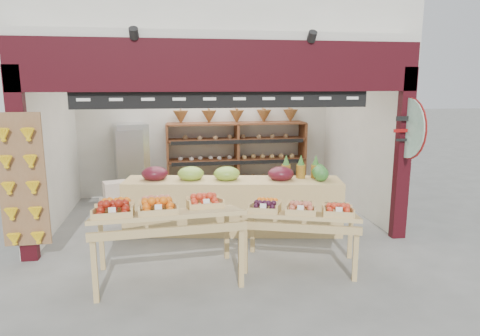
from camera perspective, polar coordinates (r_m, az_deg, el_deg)
name	(u,v)px	position (r m, az deg, el deg)	size (l,w,h in m)	color
ground	(218,225)	(7.49, -2.89, -7.57)	(60.00, 60.00, 0.00)	slate
shop_structure	(207,3)	(8.82, -4.42, 21.06)	(6.36, 5.12, 5.40)	silver
banana_board	(22,184)	(6.33, -27.09, -1.86)	(0.60, 0.15, 1.80)	olive
gift_sign	(408,128)	(6.90, 21.53, 4.94)	(0.04, 0.93, 0.92)	silver
back_shelving	(237,143)	(9.20, -0.44, 3.36)	(3.00, 0.49, 1.85)	brown
refrigerator	(132,162)	(9.11, -14.20, 0.74)	(0.62, 0.62, 1.61)	silver
cardboard_stack	(127,203)	(8.15, -14.83, -4.54)	(1.05, 0.86, 0.68)	beige
mid_counter	(232,203)	(7.03, -1.08, -4.73)	(3.57, 1.26, 1.10)	tan
display_table_left	(157,211)	(5.36, -11.06, -5.63)	(1.85, 1.11, 1.12)	tan
display_table_right	(301,211)	(5.72, 8.12, -5.76)	(1.68, 1.27, 0.97)	tan
watermelon_pile	(322,220)	(7.33, 10.94, -6.77)	(0.67, 0.67, 0.53)	#1B5220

